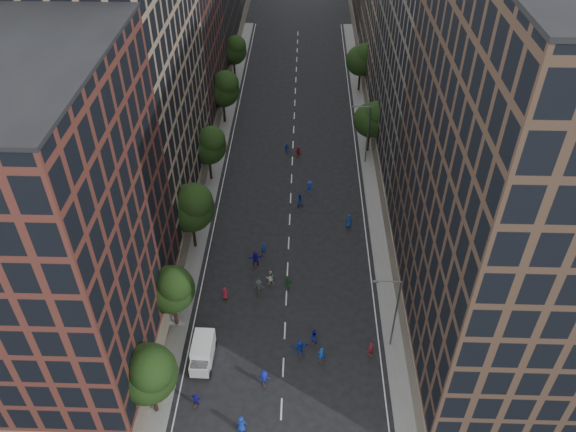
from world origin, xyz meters
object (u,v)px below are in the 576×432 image
Objects in this scene: skater_0 at (241,424)px; skater_1 at (321,355)px; streetlamp_far at (366,131)px; streetlamp_near at (394,310)px; skater_2 at (314,336)px; cargo_van at (203,352)px.

skater_1 reaches higher than skater_0.
skater_1 is (7.02, 7.48, 0.03)m from skater_0.
skater_1 is at bearing -100.82° from streetlamp_far.
streetlamp_near is at bearing -90.00° from streetlamp_far.
streetlamp_near is 8.59m from skater_2.
skater_2 is (6.29, 9.76, -0.06)m from skater_0.
skater_1 is at bearing 2.37° from cargo_van.
streetlamp_near is 1.00× the size of streetlamp_far.
skater_1 is (-6.71, -2.15, -4.21)m from streetlamp_near.
streetlamp_near is at bearing -175.78° from skater_1.
streetlamp_far is (0.00, 33.00, 0.00)m from streetlamp_near.
skater_1 is at bearing -162.28° from streetlamp_near.
streetlamp_near is 2.05× the size of cargo_van.
streetlamp_near is 33.00m from streetlamp_far.
skater_0 is at bearing -107.86° from streetlamp_far.
streetlamp_far is at bearing 63.93° from cargo_van.
streetlamp_far reaches higher than skater_0.
streetlamp_far is 33.97m from skater_2.
skater_2 is (10.73, 2.53, -0.36)m from cargo_van.
skater_0 is 1.07× the size of skater_2.
skater_1 is 1.11× the size of skater_2.
cargo_van is at bearing 26.53° from skater_2.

